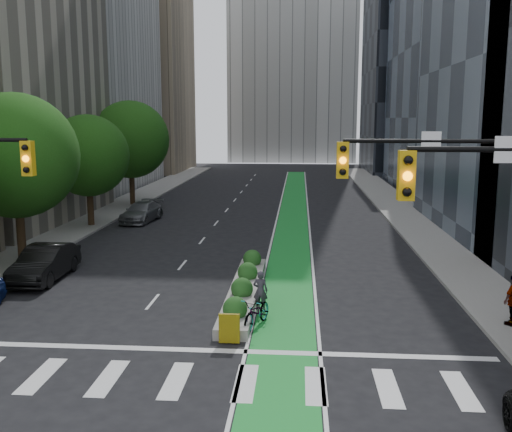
% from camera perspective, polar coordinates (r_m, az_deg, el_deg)
% --- Properties ---
extents(ground, '(160.00, 160.00, 0.00)m').
position_cam_1_polar(ground, '(18.08, -7.30, -14.64)').
color(ground, black).
rests_on(ground, ground).
extents(sidewalk_left, '(3.60, 90.00, 0.15)m').
position_cam_1_polar(sidewalk_left, '(44.48, -15.76, -0.21)').
color(sidewalk_left, gray).
rests_on(sidewalk_left, ground).
extents(sidewalk_right, '(3.60, 90.00, 0.15)m').
position_cam_1_polar(sidewalk_right, '(42.60, 15.59, -0.63)').
color(sidewalk_right, gray).
rests_on(sidewalk_right, ground).
extents(bike_lane_paint, '(2.20, 70.00, 0.01)m').
position_cam_1_polar(bike_lane_paint, '(46.72, 3.75, 0.51)').
color(bike_lane_paint, '#1A9231').
rests_on(bike_lane_paint, ground).
extents(building_tan_far, '(14.00, 16.00, 26.00)m').
position_cam_1_polar(building_tan_far, '(85.59, -11.86, 13.19)').
color(building_tan_far, tan).
rests_on(building_tan_far, ground).
extents(building_dark_end, '(14.00, 18.00, 28.00)m').
position_cam_1_polar(building_dark_end, '(85.99, 15.91, 13.69)').
color(building_dark_end, black).
rests_on(building_dark_end, ground).
extents(tree_mid, '(6.40, 6.40, 8.78)m').
position_cam_1_polar(tree_mid, '(31.68, -22.91, 5.56)').
color(tree_mid, black).
rests_on(tree_mid, ground).
extents(tree_midfar, '(5.60, 5.60, 7.76)m').
position_cam_1_polar(tree_midfar, '(40.85, -16.45, 5.80)').
color(tree_midfar, black).
rests_on(tree_midfar, ground).
extents(tree_far, '(6.60, 6.60, 9.00)m').
position_cam_1_polar(tree_far, '(50.28, -12.45, 7.47)').
color(tree_far, black).
rests_on(tree_far, ground).
extents(signal_right, '(5.82, 0.51, 7.20)m').
position_cam_1_polar(signal_right, '(17.58, 21.56, 0.44)').
color(signal_right, black).
rests_on(signal_right, ground).
extents(median_planter, '(1.20, 10.26, 1.10)m').
position_cam_1_polar(median_planter, '(24.31, -1.16, -7.18)').
color(median_planter, gray).
rests_on(median_planter, ground).
extents(bicycle, '(1.38, 2.25, 1.12)m').
position_cam_1_polar(bicycle, '(20.82, 0.10, -9.57)').
color(bicycle, gray).
rests_on(bicycle, ground).
extents(cyclist, '(0.63, 0.45, 1.60)m').
position_cam_1_polar(cyclist, '(22.44, 0.45, -7.49)').
color(cyclist, '#322E38').
rests_on(cyclist, ground).
extents(parked_car_left_mid, '(1.82, 4.93, 1.61)m').
position_cam_1_polar(parked_car_left_mid, '(28.38, -20.38, -4.43)').
color(parked_car_left_mid, black).
rests_on(parked_car_left_mid, ground).
extents(parked_car_left_far, '(2.50, 5.08, 1.42)m').
position_cam_1_polar(parked_car_left_far, '(42.57, -11.36, 0.40)').
color(parked_car_left_far, '#57595C').
rests_on(parked_car_left_far, ground).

